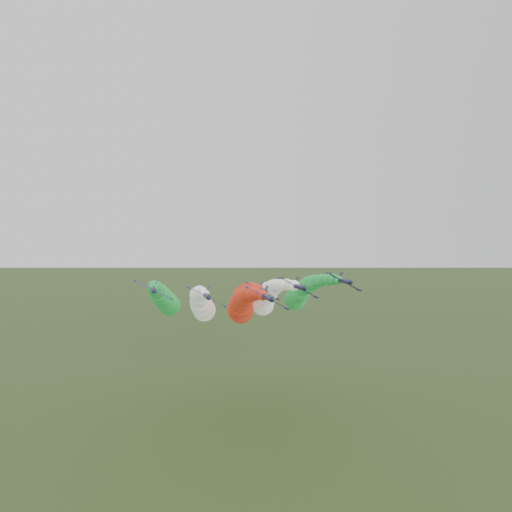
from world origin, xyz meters
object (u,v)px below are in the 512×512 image
at_px(jet_inner_left, 202,304).
at_px(jet_lead, 242,306).
at_px(jet_outer_left, 164,299).
at_px(jet_trail, 243,299).
at_px(jet_inner_right, 266,298).
at_px(jet_outer_right, 301,293).

bearing_deg(jet_inner_left, jet_lead, -51.17).
xyz_separation_m(jet_inner_left, jet_outer_left, (-10.71, 4.87, 1.27)).
bearing_deg(jet_trail, jet_inner_right, -80.09).
relative_size(jet_outer_left, jet_outer_right, 0.99).
bearing_deg(jet_outer_right, jet_inner_right, -144.11).
bearing_deg(jet_inner_right, jet_trail, 99.91).
relative_size(jet_inner_left, jet_outer_right, 1.00).
height_order(jet_outer_left, jet_trail, jet_outer_left).
xyz_separation_m(jet_lead, jet_inner_left, (-9.79, 12.16, -0.70)).
distance_m(jet_inner_left, jet_trail, 20.94).
bearing_deg(jet_outer_left, jet_lead, -39.73).
bearing_deg(jet_inner_right, jet_outer_right, 35.89).
bearing_deg(jet_trail, jet_outer_left, -159.54).
height_order(jet_inner_right, jet_outer_right, jet_outer_right).
distance_m(jet_outer_left, jet_outer_right, 43.11).
relative_size(jet_inner_right, jet_outer_right, 1.00).
xyz_separation_m(jet_outer_left, jet_trail, (25.80, 9.63, -1.90)).
bearing_deg(jet_outer_left, jet_trail, 20.46).
height_order(jet_inner_right, jet_outer_left, jet_inner_right).
height_order(jet_lead, jet_outer_right, jet_outer_right).
distance_m(jet_inner_left, jet_outer_right, 32.98).
bearing_deg(jet_trail, jet_outer_right, -26.45).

